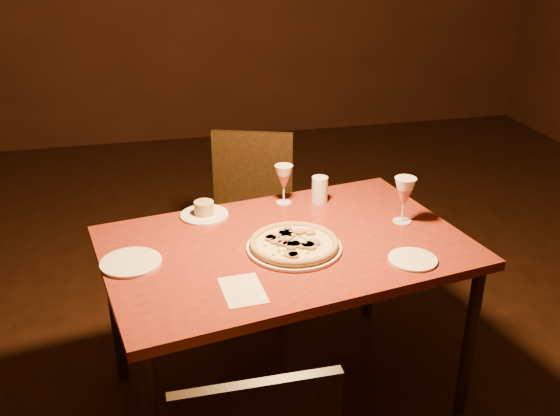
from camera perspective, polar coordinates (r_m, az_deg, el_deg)
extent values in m
plane|color=black|center=(2.90, 4.88, -14.79)|extent=(7.00, 7.00, 0.00)
cube|color=maroon|center=(2.39, 0.51, -3.63)|extent=(1.48, 1.09, 0.04)
cylinder|color=black|center=(2.76, -14.83, -9.09)|extent=(0.05, 0.05, 0.69)
cylinder|color=black|center=(2.60, 16.90, -11.69)|extent=(0.05, 0.05, 0.69)
cylinder|color=black|center=(3.11, 8.29, -4.33)|extent=(0.05, 0.05, 0.69)
cube|color=black|center=(3.17, -2.97, -1.37)|extent=(0.54, 0.54, 0.04)
cube|color=black|center=(3.26, -2.52, 3.62)|extent=(0.41, 0.17, 0.40)
cylinder|color=black|center=(3.16, -6.43, -6.39)|extent=(0.04, 0.04, 0.43)
cylinder|color=black|center=(3.45, -5.24, -3.50)|extent=(0.04, 0.04, 0.43)
cylinder|color=black|center=(3.11, -0.26, -6.79)|extent=(0.04, 0.04, 0.43)
cylinder|color=black|center=(3.41, 0.40, -3.81)|extent=(0.04, 0.04, 0.43)
cylinder|color=white|center=(2.33, 1.30, -3.63)|extent=(0.36, 0.36, 0.01)
cylinder|color=beige|center=(2.33, 1.30, -3.35)|extent=(0.32, 0.32, 0.01)
torus|color=tan|center=(2.32, 1.30, -3.21)|extent=(0.34, 0.34, 0.03)
cylinder|color=white|center=(2.61, -6.92, -0.62)|extent=(0.20, 0.20, 0.01)
cylinder|color=tan|center=(2.60, -6.96, 0.01)|extent=(0.08, 0.08, 0.05)
cylinder|color=silver|center=(2.71, 3.66, 1.68)|extent=(0.07, 0.07, 0.12)
cylinder|color=white|center=(2.30, -13.48, -4.86)|extent=(0.22, 0.22, 0.01)
cylinder|color=white|center=(2.31, 12.03, -4.63)|extent=(0.18, 0.18, 0.01)
cube|color=silver|center=(2.09, -3.42, -7.50)|extent=(0.15, 0.20, 0.00)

